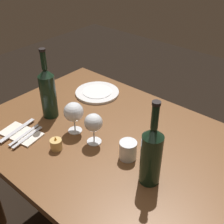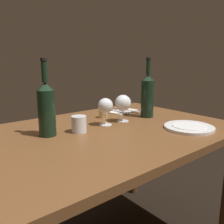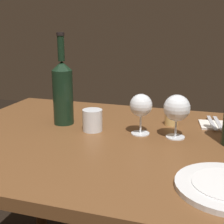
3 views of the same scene
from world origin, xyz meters
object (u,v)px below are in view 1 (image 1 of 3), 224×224
at_px(wine_bottle, 151,154).
at_px(fork_inner, 24,135).
at_px(wine_glass_left, 74,113).
at_px(folded_napkin, 21,134).
at_px(wine_bottle_second, 48,92).
at_px(water_tumbler, 128,151).
at_px(table_knife, 17,130).
at_px(wine_glass_right, 93,123).
at_px(dinner_plate, 97,92).
at_px(votive_candle, 56,145).
at_px(fork_outer, 28,137).

distance_m(wine_bottle, fork_inner, 0.62).
distance_m(wine_glass_left, folded_napkin, 0.27).
xyz_separation_m(wine_bottle_second, folded_napkin, (-0.02, 0.19, -0.13)).
xyz_separation_m(water_tumbler, table_knife, (0.50, 0.20, -0.03)).
distance_m(wine_glass_left, wine_glass_right, 0.12).
height_order(wine_glass_right, water_tumbler, wine_glass_right).
height_order(water_tumbler, table_knife, water_tumbler).
bearing_deg(water_tumbler, folded_napkin, 23.05).
bearing_deg(dinner_plate, wine_glass_left, 116.44).
bearing_deg(votive_candle, wine_bottle_second, -34.28).
bearing_deg(wine_bottle_second, fork_inner, 103.27).
xyz_separation_m(wine_glass_left, votive_candle, (-0.03, 0.14, -0.08)).
xyz_separation_m(wine_glass_left, wine_glass_right, (-0.12, 0.00, -0.00)).
bearing_deg(fork_inner, dinner_plate, -87.99).
height_order(wine_bottle, fork_outer, wine_bottle).
bearing_deg(folded_napkin, dinner_plate, -90.81).
xyz_separation_m(votive_candle, dinner_plate, (0.19, -0.47, -0.02)).
relative_size(wine_glass_left, wine_bottle, 0.43).
bearing_deg(wine_glass_left, wine_bottle, 176.07).
bearing_deg(table_knife, wine_glass_left, -137.36).
xyz_separation_m(wine_glass_left, folded_napkin, (0.17, 0.18, -0.10)).
height_order(wine_bottle_second, water_tumbler, wine_bottle_second).
distance_m(wine_glass_right, dinner_plate, 0.44).
height_order(water_tumbler, fork_inner, water_tumbler).
relative_size(wine_bottle, votive_candle, 5.27).
distance_m(water_tumbler, fork_inner, 0.49).
relative_size(water_tumbler, votive_candle, 1.20).
relative_size(wine_glass_left, wine_bottle_second, 0.43).
distance_m(wine_bottle, dinner_plate, 0.71).
bearing_deg(wine_bottle_second, fork_outer, 110.06).
bearing_deg(folded_napkin, fork_outer, 180.00).
bearing_deg(wine_bottle_second, wine_glass_right, 178.07).
relative_size(fork_inner, table_knife, 0.85).
bearing_deg(wine_glass_left, fork_inner, 51.84).
distance_m(wine_glass_right, votive_candle, 0.19).
xyz_separation_m(wine_glass_left, fork_inner, (0.14, 0.18, -0.09)).
height_order(votive_candle, folded_napkin, votive_candle).
height_order(wine_glass_right, votive_candle, wine_glass_right).
xyz_separation_m(dinner_plate, table_knife, (0.04, 0.51, 0.00)).
height_order(dinner_plate, folded_napkin, dinner_plate).
distance_m(wine_glass_left, water_tumbler, 0.31).
height_order(fork_outer, table_knife, same).
bearing_deg(votive_candle, wine_bottle, -164.85).
xyz_separation_m(wine_bottle, wine_bottle_second, (0.63, -0.04, 0.00)).
bearing_deg(fork_outer, wine_bottle, -164.76).
bearing_deg(wine_bottle, fork_outer, 15.24).
bearing_deg(wine_bottle_second, dinner_plate, -95.04).
bearing_deg(folded_napkin, wine_glass_right, -148.09).
xyz_separation_m(wine_bottle_second, table_knife, (0.01, 0.19, -0.13)).
relative_size(wine_bottle_second, fork_inner, 1.99).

